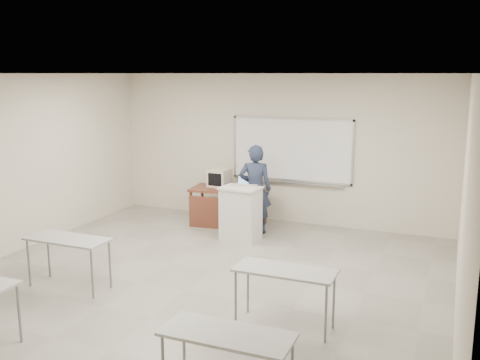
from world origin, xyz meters
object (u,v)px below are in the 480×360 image
at_px(mouse, 251,192).
at_px(presenter, 255,189).
at_px(crt_monitor, 220,178).
at_px(whiteboard, 292,151).
at_px(laptop, 241,185).
at_px(instructor_desk, 226,199).
at_px(keyboard, 244,186).
at_px(podium, 241,213).

bearing_deg(mouse, presenter, -38.60).
bearing_deg(crt_monitor, whiteboard, 24.68).
relative_size(whiteboard, crt_monitor, 5.70).
relative_size(whiteboard, laptop, 7.83).
distance_m(crt_monitor, presenter, 1.01).
bearing_deg(mouse, crt_monitor, 151.23).
xyz_separation_m(laptop, presenter, (0.46, -0.43, 0.04)).
relative_size(whiteboard, instructor_desk, 1.67).
bearing_deg(crt_monitor, keyboard, -41.67).
height_order(crt_monitor, keyboard, crt_monitor).
height_order(podium, laptop, laptop).
relative_size(instructor_desk, mouse, 16.50).
distance_m(mouse, presenter, 0.17).
xyz_separation_m(whiteboard, podium, (-0.50, -1.47, -0.99)).
bearing_deg(laptop, whiteboard, 38.90).
xyz_separation_m(laptop, mouse, (0.33, -0.35, -0.04)).
xyz_separation_m(whiteboard, presenter, (-0.42, -0.94, -0.63)).
xyz_separation_m(crt_monitor, laptop, (0.47, 0.03, -0.12)).
xyz_separation_m(whiteboard, laptop, (-0.88, -0.51, -0.67)).
distance_m(instructor_desk, keyboard, 0.97).
bearing_deg(laptop, keyboard, -56.88).
xyz_separation_m(instructor_desk, mouse, (0.55, -0.09, 0.22)).
distance_m(crt_monitor, mouse, 0.88).
height_order(instructor_desk, keyboard, keyboard).
xyz_separation_m(whiteboard, instructor_desk, (-1.09, -0.78, -0.93)).
xyz_separation_m(keyboard, presenter, (0.06, 0.44, -0.15)).
relative_size(whiteboard, presenter, 1.46).
xyz_separation_m(laptop, keyboard, (0.40, -0.87, 0.19)).
relative_size(podium, presenter, 0.58).
distance_m(instructor_desk, laptop, 0.43).
bearing_deg(keyboard, crt_monitor, 125.19).
height_order(instructor_desk, crt_monitor, crt_monitor).
bearing_deg(instructor_desk, presenter, -19.17).
bearing_deg(laptop, instructor_desk, -120.39).
xyz_separation_m(instructor_desk, crt_monitor, (-0.25, 0.24, 0.37)).
height_order(podium, keyboard, keyboard).
distance_m(podium, laptop, 1.07).
xyz_separation_m(mouse, keyboard, (0.07, -0.52, 0.23)).
height_order(podium, mouse, podium).
bearing_deg(keyboard, instructor_desk, 124.86).
relative_size(laptop, presenter, 0.19).
xyz_separation_m(crt_monitor, keyboard, (0.87, -0.85, 0.07)).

